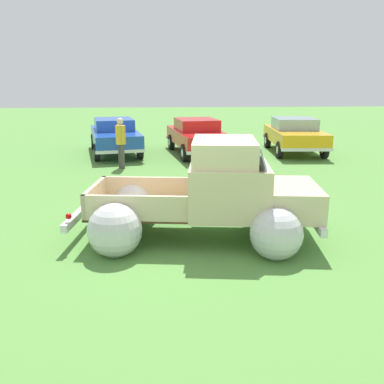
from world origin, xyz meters
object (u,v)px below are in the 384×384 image
Objects in this scene: spectator_0 at (121,140)px; show_car_1 at (197,135)px; vintage_pickup_truck at (215,200)px; show_car_0 at (115,135)px; lane_cone_0 at (103,194)px; show_car_2 at (294,134)px.

show_car_1 is at bearing -164.99° from spectator_0.
spectator_0 is at bearing -55.61° from show_car_1.
vintage_pickup_truck reaches higher than show_car_0.
show_car_1 is 7.82m from lane_cone_0.
show_car_0 is at bearing -108.14° from spectator_0.
show_car_0 is 1.11× the size of show_car_2.
show_car_0 is at bearing 93.84° from lane_cone_0.
vintage_pickup_truck is at bearing -21.44° from show_car_2.
show_car_1 reaches higher than lane_cone_0.
lane_cone_0 is at bearing 61.22° from spectator_0.
show_car_1 is 3.91m from spectator_0.
show_car_1 is at bearing 68.38° from lane_cone_0.
show_car_0 is 3.08m from spectator_0.
vintage_pickup_truck is 10.67m from show_car_2.
show_car_1 is at bearing 94.27° from vintage_pickup_truck.
show_car_0 is 3.40m from show_car_1.
show_car_0 reaches higher than lane_cone_0.
show_car_0 is 2.78× the size of spectator_0.
show_car_0 and show_car_1 have the same top height.
vintage_pickup_truck is 10.28m from show_car_0.
lane_cone_0 is at bearing -39.58° from show_car_2.
show_car_2 is at bearing 83.39° from show_car_1.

